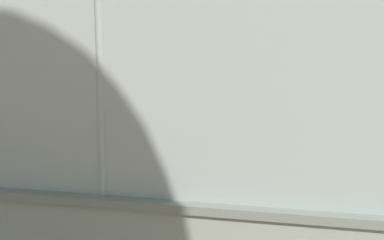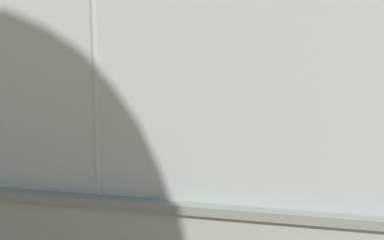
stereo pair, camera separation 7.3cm
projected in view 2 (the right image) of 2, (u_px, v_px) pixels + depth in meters
ground_plane at (249, 130)px, 17.16m from camera, size 260.00×260.00×0.00m
player_foreground_swinging at (297, 110)px, 15.24m from camera, size 0.74×1.22×1.59m
player_at_service_line at (65, 104)px, 16.73m from camera, size 0.67×1.10×1.47m
sports_ball at (298, 122)px, 12.98m from camera, size 0.15×0.15×0.15m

